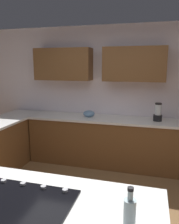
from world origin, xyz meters
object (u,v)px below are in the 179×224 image
Objects in this scene: blender at (158,113)px; mixing_bowl at (89,114)px; cooktop at (17,204)px; second_bottle at (130,213)px.

blender is 1.25m from mixing_bowl.
cooktop is 2.81m from mixing_bowl.
blender reaches higher than cooktop.
mixing_bowl is at bearing -69.77° from second_bottle.
second_bottle reaches higher than mixing_bowl.
second_bottle is at bearing 85.81° from blender.
blender is 1.18× the size of second_bottle.
blender reaches higher than mixing_bowl.
blender is (-0.98, -2.80, 0.13)m from cooktop.
cooktop is at bearing 70.62° from blender.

